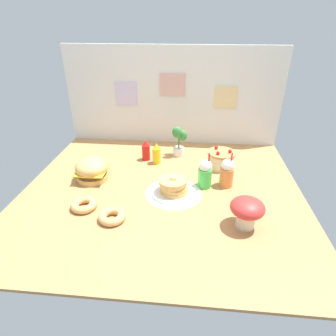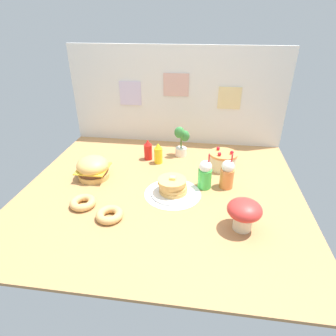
{
  "view_description": "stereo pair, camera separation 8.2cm",
  "coord_description": "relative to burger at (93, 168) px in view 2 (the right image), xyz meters",
  "views": [
    {
      "loc": [
        0.22,
        -1.8,
        1.18
      ],
      "look_at": [
        0.04,
        0.1,
        0.14
      ],
      "focal_mm": 29.78,
      "sensor_mm": 36.0,
      "label": 1
    },
    {
      "loc": [
        0.3,
        -1.79,
        1.18
      ],
      "look_at": [
        0.04,
        0.1,
        0.14
      ],
      "focal_mm": 29.78,
      "sensor_mm": 36.0,
      "label": 2
    }
  ],
  "objects": [
    {
      "name": "ground_plane",
      "position": [
        0.58,
        -0.11,
        -0.1
      ],
      "size": [
        2.14,
        1.93,
        0.02
      ],
      "primitive_type": "cube",
      "color": "#B27F4C"
    },
    {
      "name": "back_wall",
      "position": [
        0.58,
        0.85,
        0.39
      ],
      "size": [
        2.14,
        0.04,
        0.96
      ],
      "color": "silver",
      "rests_on": "ground_plane"
    },
    {
      "name": "doily_mat",
      "position": [
        0.68,
        -0.15,
        -0.09
      ],
      "size": [
        0.43,
        0.43,
        0.0
      ],
      "primitive_type": "cylinder",
      "color": "white",
      "rests_on": "ground_plane"
    },
    {
      "name": "burger",
      "position": [
        0.0,
        0.0,
        0.0
      ],
      "size": [
        0.26,
        0.26,
        0.19
      ],
      "color": "#DBA859",
      "rests_on": "ground_plane"
    },
    {
      "name": "pancake_stack",
      "position": [
        0.68,
        -0.15,
        -0.03
      ],
      "size": [
        0.33,
        0.33,
        0.14
      ],
      "color": "white",
      "rests_on": "doily_mat"
    },
    {
      "name": "layer_cake",
      "position": [
        1.06,
        0.32,
        -0.01
      ],
      "size": [
        0.24,
        0.24,
        0.18
      ],
      "color": "beige",
      "rests_on": "ground_plane"
    },
    {
      "name": "ketchup_bottle",
      "position": [
        0.38,
        0.4,
        0.0
      ],
      "size": [
        0.07,
        0.07,
        0.19
      ],
      "color": "red",
      "rests_on": "ground_plane"
    },
    {
      "name": "mustard_bottle",
      "position": [
        0.49,
        0.33,
        0.0
      ],
      "size": [
        0.07,
        0.07,
        0.19
      ],
      "color": "yellow",
      "rests_on": "ground_plane"
    },
    {
      "name": "cream_soda_cup",
      "position": [
        0.91,
        -0.03,
        0.03
      ],
      "size": [
        0.11,
        0.11,
        0.29
      ],
      "color": "green",
      "rests_on": "ground_plane"
    },
    {
      "name": "orange_float_cup",
      "position": [
        1.08,
        0.0,
        0.03
      ],
      "size": [
        0.11,
        0.11,
        0.29
      ],
      "color": "orange",
      "rests_on": "ground_plane"
    },
    {
      "name": "donut_pink_glaze",
      "position": [
        0.07,
        -0.39,
        -0.06
      ],
      "size": [
        0.18,
        0.18,
        0.05
      ],
      "color": "tan",
      "rests_on": "ground_plane"
    },
    {
      "name": "donut_chocolate",
      "position": [
        0.3,
        -0.5,
        -0.06
      ],
      "size": [
        0.18,
        0.18,
        0.05
      ],
      "color": "tan",
      "rests_on": "ground_plane"
    },
    {
      "name": "potted_plant",
      "position": [
        0.67,
        0.52,
        0.07
      ],
      "size": [
        0.14,
        0.12,
        0.3
      ],
      "color": "white",
      "rests_on": "ground_plane"
    },
    {
      "name": "mushroom_stool",
      "position": [
        1.16,
        -0.48,
        0.04
      ],
      "size": [
        0.21,
        0.21,
        0.2
      ],
      "color": "beige",
      "rests_on": "ground_plane"
    }
  ]
}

